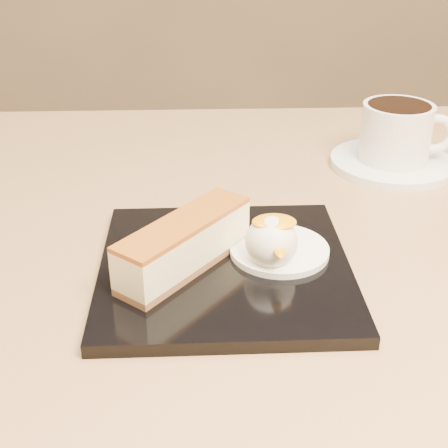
{
  "coord_description": "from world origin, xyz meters",
  "views": [
    {
      "loc": [
        -0.05,
        -0.54,
        1.02
      ],
      "look_at": [
        -0.03,
        -0.05,
        0.76
      ],
      "focal_mm": 50.0,
      "sensor_mm": 36.0,
      "label": 1
    }
  ],
  "objects_px": {
    "table": "(247,356)",
    "ice_cream_scoop": "(271,242)",
    "cheesecake": "(184,244)",
    "coffee_cup": "(398,131)",
    "saucer": "(392,163)",
    "dessert_plate": "(225,268)"
  },
  "relations": [
    {
      "from": "table",
      "to": "dessert_plate",
      "type": "bearing_deg",
      "value": -111.24
    },
    {
      "from": "table",
      "to": "ice_cream_scoop",
      "type": "relative_size",
      "value": 17.5
    },
    {
      "from": "cheesecake",
      "to": "ice_cream_scoop",
      "type": "relative_size",
      "value": 2.89
    },
    {
      "from": "table",
      "to": "ice_cream_scoop",
      "type": "xyz_separation_m",
      "value": [
        0.01,
        -0.08,
        0.19
      ]
    },
    {
      "from": "cheesecake",
      "to": "saucer",
      "type": "xyz_separation_m",
      "value": [
        0.25,
        0.24,
        -0.03
      ]
    },
    {
      "from": "ice_cream_scoop",
      "to": "saucer",
      "type": "bearing_deg",
      "value": 53.88
    },
    {
      "from": "saucer",
      "to": "coffee_cup",
      "type": "height_order",
      "value": "coffee_cup"
    },
    {
      "from": "table",
      "to": "coffee_cup",
      "type": "height_order",
      "value": "coffee_cup"
    },
    {
      "from": "dessert_plate",
      "to": "cheesecake",
      "type": "relative_size",
      "value": 1.66
    },
    {
      "from": "cheesecake",
      "to": "ice_cream_scoop",
      "type": "distance_m",
      "value": 0.08
    },
    {
      "from": "ice_cream_scoop",
      "to": "coffee_cup",
      "type": "relative_size",
      "value": 0.4
    },
    {
      "from": "ice_cream_scoop",
      "to": "saucer",
      "type": "distance_m",
      "value": 0.3
    },
    {
      "from": "table",
      "to": "saucer",
      "type": "distance_m",
      "value": 0.3
    },
    {
      "from": "coffee_cup",
      "to": "saucer",
      "type": "bearing_deg",
      "value": -180.0
    },
    {
      "from": "table",
      "to": "ice_cream_scoop",
      "type": "height_order",
      "value": "ice_cream_scoop"
    },
    {
      "from": "dessert_plate",
      "to": "ice_cream_scoop",
      "type": "relative_size",
      "value": 4.81
    },
    {
      "from": "dessert_plate",
      "to": "ice_cream_scoop",
      "type": "distance_m",
      "value": 0.05
    },
    {
      "from": "coffee_cup",
      "to": "cheesecake",
      "type": "bearing_deg",
      "value": -128.51
    },
    {
      "from": "cheesecake",
      "to": "ice_cream_scoop",
      "type": "bearing_deg",
      "value": -50.71
    },
    {
      "from": "table",
      "to": "cheesecake",
      "type": "distance_m",
      "value": 0.21
    },
    {
      "from": "table",
      "to": "dessert_plate",
      "type": "relative_size",
      "value": 3.64
    },
    {
      "from": "ice_cream_scoop",
      "to": "cheesecake",
      "type": "bearing_deg",
      "value": 180.0
    }
  ]
}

